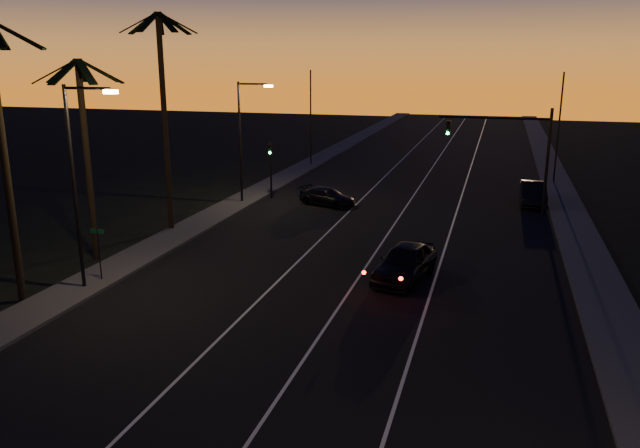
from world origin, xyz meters
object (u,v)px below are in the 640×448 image
(lead_car, at_px, (405,262))
(right_car, at_px, (533,193))
(signal_mast, at_px, (511,142))
(cross_car, at_px, (327,197))

(lead_car, bearing_deg, right_car, 70.37)
(signal_mast, bearing_deg, lead_car, -107.09)
(right_car, bearing_deg, lead_car, -109.63)
(signal_mast, xyz_separation_m, lead_car, (-4.53, -14.72, -3.93))
(signal_mast, height_order, right_car, signal_mast)
(signal_mast, distance_m, cross_car, 12.78)
(lead_car, relative_size, right_car, 1.18)
(right_car, distance_m, cross_car, 14.55)
(lead_car, bearing_deg, signal_mast, 72.91)
(right_car, bearing_deg, cross_car, -162.76)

